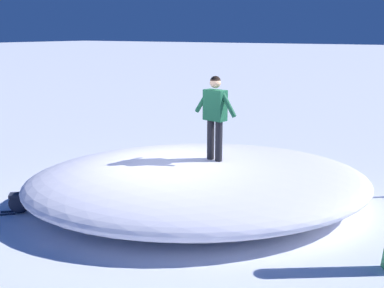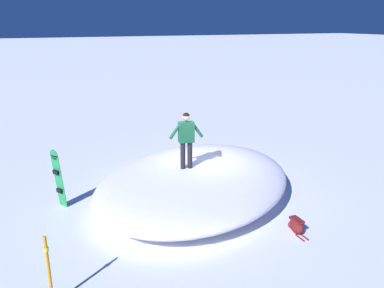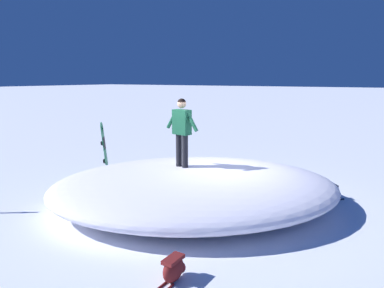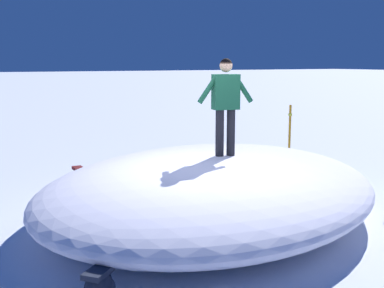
{
  "view_description": "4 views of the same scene",
  "coord_description": "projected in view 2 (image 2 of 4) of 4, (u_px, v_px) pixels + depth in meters",
  "views": [
    {
      "loc": [
        -4.96,
        6.85,
        3.36
      ],
      "look_at": [
        -0.57,
        -0.25,
        1.32
      ],
      "focal_mm": 43.16,
      "sensor_mm": 36.0,
      "label": 1
    },
    {
      "loc": [
        -4.79,
        -10.17,
        4.95
      ],
      "look_at": [
        -0.55,
        -0.43,
        1.56
      ],
      "focal_mm": 36.26,
      "sensor_mm": 36.0,
      "label": 2
    },
    {
      "loc": [
        3.69,
        -7.6,
        3.02
      ],
      "look_at": [
        -0.54,
        -0.68,
        1.53
      ],
      "focal_mm": 33.55,
      "sensor_mm": 36.0,
      "label": 3
    },
    {
      "loc": [
        3.63,
        6.34,
        2.51
      ],
      "look_at": [
        -0.24,
        -0.75,
        1.18
      ],
      "focal_mm": 47.09,
      "sensor_mm": 36.0,
      "label": 4
    }
  ],
  "objects": [
    {
      "name": "snowboarder_standing",
      "position": [
        186.0,
        136.0,
        10.74
      ],
      "size": [
        0.98,
        0.29,
        1.61
      ],
      "color": "black",
      "rests_on": "snow_mound"
    },
    {
      "name": "trail_marker_pole",
      "position": [
        49.0,
        269.0,
        6.86
      ],
      "size": [
        0.1,
        0.1,
        1.41
      ],
      "color": "orange",
      "rests_on": "ground"
    },
    {
      "name": "ground",
      "position": [
        203.0,
        185.0,
        12.21
      ],
      "size": [
        240.0,
        240.0,
        0.0
      ],
      "primitive_type": "plane",
      "color": "white"
    },
    {
      "name": "backpack_near",
      "position": [
        237.0,
        155.0,
        14.33
      ],
      "size": [
        0.58,
        0.54,
        0.39
      ],
      "color": "#1E2333",
      "rests_on": "ground"
    },
    {
      "name": "snowboard_primary_upright",
      "position": [
        58.0,
        178.0,
        10.51
      ],
      "size": [
        0.31,
        0.34,
        1.71
      ],
      "color": "#1E8C47",
      "rests_on": "ground"
    },
    {
      "name": "backpack_far",
      "position": [
        296.0,
        225.0,
        9.41
      ],
      "size": [
        0.23,
        0.66,
        0.39
      ],
      "color": "maroon",
      "rests_on": "ground"
    },
    {
      "name": "snow_mound",
      "position": [
        195.0,
        181.0,
        11.35
      ],
      "size": [
        8.47,
        8.15,
        0.95
      ],
      "primitive_type": "ellipsoid",
      "rotation": [
        0.0,
        0.0,
        0.65
      ],
      "color": "white",
      "rests_on": "ground"
    }
  ]
}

